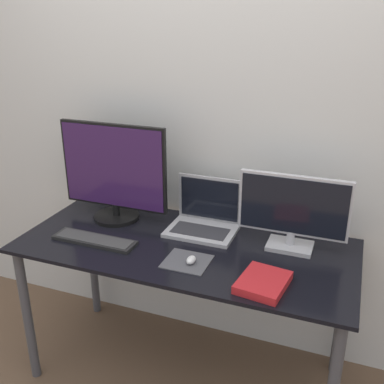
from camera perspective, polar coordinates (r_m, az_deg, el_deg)
wall_back at (r=2.32m, az=2.88°, el=8.54°), size 7.00×0.05×2.50m
desk at (r=2.17m, az=-0.88°, el=-9.09°), size 1.57×0.70×0.77m
monitor_left at (r=2.32m, az=-9.89°, el=2.35°), size 0.58×0.24×0.51m
monitor_right at (r=2.06m, az=12.70°, el=-2.38°), size 0.49×0.14×0.35m
laptop at (r=2.25m, az=1.63°, el=-3.24°), size 0.33×0.25×0.25m
keyboard at (r=2.19m, az=-12.28°, el=-5.97°), size 0.41×0.12×0.02m
mousepad at (r=1.98m, az=-0.65°, el=-8.83°), size 0.20×0.18×0.00m
mouse at (r=1.96m, az=-0.12°, el=-8.63°), size 0.04×0.06×0.03m
book at (r=1.84m, az=9.02°, el=-11.27°), size 0.21×0.24×0.03m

